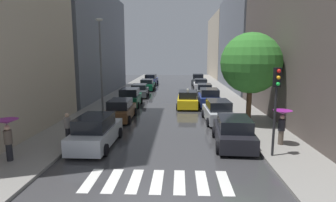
{
  "coord_description": "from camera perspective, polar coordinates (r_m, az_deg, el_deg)",
  "views": [
    {
      "loc": [
        0.88,
        -8.36,
        5.06
      ],
      "look_at": [
        -0.16,
        16.45,
        0.88
      ],
      "focal_mm": 29.75,
      "sensor_mm": 36.0,
      "label": 1
    }
  ],
  "objects": [
    {
      "name": "pedestrian_near_tree",
      "position": [
        14.82,
        -30.06,
        -5.26
      ],
      "size": [
        1.04,
        1.04,
        1.97
      ],
      "rotation": [
        0.0,
        0.0,
        2.48
      ],
      "color": "black",
      "rests_on": "sidewalk_left"
    },
    {
      "name": "lamp_post_left",
      "position": [
        23.51,
        -13.6,
        8.09
      ],
      "size": [
        0.6,
        0.28,
        7.75
      ],
      "color": "#595B60",
      "rests_on": "sidewalk_left"
    },
    {
      "name": "pedestrian_foreground",
      "position": [
        16.37,
        22.33,
        -3.53
      ],
      "size": [
        1.02,
        1.02,
        1.92
      ],
      "rotation": [
        0.0,
        0.0,
        4.87
      ],
      "color": "brown",
      "rests_on": "sidewalk_right"
    },
    {
      "name": "parked_car_left_fourth",
      "position": [
        33.6,
        -5.86,
        2.1
      ],
      "size": [
        2.28,
        4.51,
        1.54
      ],
      "rotation": [
        0.0,
        0.0,
        1.61
      ],
      "color": "#474C51",
      "rests_on": "ground"
    },
    {
      "name": "parked_car_right_fourth",
      "position": [
        34.09,
        7.44,
        2.18
      ],
      "size": [
        2.17,
        4.64,
        1.54
      ],
      "rotation": [
        0.0,
        0.0,
        1.53
      ],
      "color": "#474C51",
      "rests_on": "ground"
    },
    {
      "name": "pedestrian_by_kerb",
      "position": [
        16.89,
        -19.88,
        -4.95
      ],
      "size": [
        0.36,
        0.36,
        1.63
      ],
      "rotation": [
        0.0,
        0.0,
        2.22
      ],
      "color": "black",
      "rests_on": "sidewalk_left"
    },
    {
      "name": "crosswalk_stripes",
      "position": [
        11.67,
        -2.24,
        -16.12
      ],
      "size": [
        5.85,
        2.2,
        0.01
      ],
      "color": "silver",
      "rests_on": "ground"
    },
    {
      "name": "street_tree_right",
      "position": [
        20.52,
        16.61,
        7.42
      ],
      "size": [
        4.26,
        4.26,
        6.43
      ],
      "color": "#513823",
      "rests_on": "sidewalk_right"
    },
    {
      "name": "building_right_near",
      "position": [
        22.89,
        29.62,
        14.11
      ],
      "size": [
        6.0,
        21.96,
        14.72
      ],
      "primitive_type": "cube",
      "color": "#564C47",
      "rests_on": "ground"
    },
    {
      "name": "parked_car_left_sixth",
      "position": [
        46.33,
        -3.5,
        4.31
      ],
      "size": [
        2.18,
        4.86,
        1.8
      ],
      "rotation": [
        0.0,
        0.0,
        1.53
      ],
      "color": "navy",
      "rests_on": "ground"
    },
    {
      "name": "parked_car_left_nearest",
      "position": [
        15.97,
        -14.54,
        -6.15
      ],
      "size": [
        2.14,
        4.8,
        1.76
      ],
      "rotation": [
        0.0,
        0.0,
        1.56
      ],
      "color": "#B2B7BF",
      "rests_on": "ground"
    },
    {
      "name": "parked_car_left_third",
      "position": [
        27.57,
        -7.81,
        0.64
      ],
      "size": [
        2.21,
        4.35,
        1.78
      ],
      "rotation": [
        0.0,
        0.0,
        1.6
      ],
      "color": "#0C4C2D",
      "rests_on": "ground"
    },
    {
      "name": "building_right_far",
      "position": [
        63.87,
        11.74,
        10.8
      ],
      "size": [
        6.0,
        20.62,
        13.32
      ],
      "primitive_type": "cube",
      "color": "#B2A38C",
      "rests_on": "ground"
    },
    {
      "name": "building_right_mid",
      "position": [
        43.61,
        16.17,
        11.65
      ],
      "size": [
        6.0,
        20.01,
        13.86
      ],
      "primitive_type": "cube",
      "color": "slate",
      "rests_on": "ground"
    },
    {
      "name": "parked_car_right_fifth",
      "position": [
        40.77,
        6.69,
        3.4
      ],
      "size": [
        2.21,
        4.04,
        1.55
      ],
      "rotation": [
        0.0,
        0.0,
        1.55
      ],
      "color": "silver",
      "rests_on": "ground"
    },
    {
      "name": "ground_plane",
      "position": [
        32.77,
        0.84,
        0.64
      ],
      "size": [
        28.0,
        72.0,
        0.04
      ],
      "primitive_type": "cube",
      "color": "#363638"
    },
    {
      "name": "parked_car_right_second",
      "position": [
        21.26,
        10.17,
        -2.19
      ],
      "size": [
        2.16,
        4.43,
        1.68
      ],
      "rotation": [
        0.0,
        0.0,
        1.62
      ],
      "color": "#B2B7BF",
      "rests_on": "ground"
    },
    {
      "name": "parked_car_right_third",
      "position": [
        27.8,
        8.42,
        0.65
      ],
      "size": [
        2.2,
        4.42,
        1.73
      ],
      "rotation": [
        0.0,
        0.0,
        1.56
      ],
      "color": "navy",
      "rests_on": "ground"
    },
    {
      "name": "parked_car_right_sixth",
      "position": [
        47.26,
        6.14,
        4.39
      ],
      "size": [
        2.3,
        4.77,
        1.82
      ],
      "rotation": [
        0.0,
        0.0,
        1.53
      ],
      "color": "#474C51",
      "rests_on": "ground"
    },
    {
      "name": "parked_car_left_second",
      "position": [
        22.0,
        -9.68,
        -1.86
      ],
      "size": [
        2.0,
        4.48,
        1.62
      ],
      "rotation": [
        0.0,
        0.0,
        1.57
      ],
      "color": "brown",
      "rests_on": "ground"
    },
    {
      "name": "building_left_mid",
      "position": [
        36.77,
        -16.77,
        11.26
      ],
      "size": [
        6.0,
        21.14,
        12.81
      ],
      "primitive_type": "cube",
      "color": "slate",
      "rests_on": "ground"
    },
    {
      "name": "sidewalk_right",
      "position": [
        33.22,
        12.12,
        0.71
      ],
      "size": [
        3.0,
        72.0,
        0.15
      ],
      "primitive_type": "cube",
      "color": "gray",
      "rests_on": "ground"
    },
    {
      "name": "parked_car_left_fifth",
      "position": [
        39.66,
        -4.28,
        3.29
      ],
      "size": [
        2.07,
        4.26,
        1.59
      ],
      "rotation": [
        0.0,
        0.0,
        1.57
      ],
      "color": "#0C4C2D",
      "rests_on": "ground"
    },
    {
      "name": "parked_car_right_nearest",
      "position": [
        16.02,
        13.28,
        -6.24
      ],
      "size": [
        2.3,
        4.52,
        1.64
      ],
      "rotation": [
        0.0,
        0.0,
        1.52
      ],
      "color": "black",
      "rests_on": "ground"
    },
    {
      "name": "traffic_light_right_corner",
      "position": [
        14.09,
        21.32,
        1.66
      ],
      "size": [
        0.3,
        0.42,
        4.3
      ],
      "color": "black",
      "rests_on": "sidewalk_right"
    },
    {
      "name": "sidewalk_left",
      "position": [
        33.56,
        -10.32,
        0.86
      ],
      "size": [
        3.0,
        72.0,
        0.15
      ],
      "primitive_type": "cube",
      "color": "gray",
      "rests_on": "ground"
    },
    {
      "name": "taxi_midroad",
      "position": [
        26.7,
        4.03,
        0.27
      ],
      "size": [
        2.15,
        4.36,
        1.81
      ],
      "rotation": [
        0.0,
        0.0,
        1.55
      ],
      "color": "yellow",
      "rests_on": "ground"
    }
  ]
}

